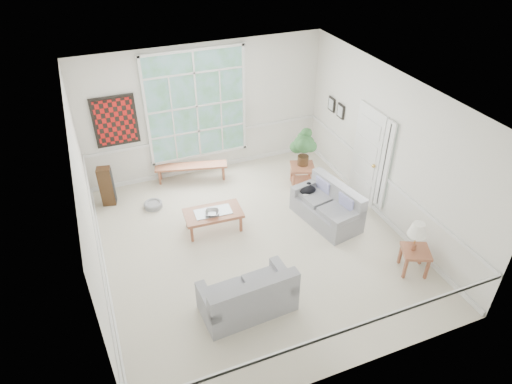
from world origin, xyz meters
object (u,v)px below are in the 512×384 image
at_px(coffee_table, 214,220).
at_px(side_table, 414,260).
at_px(loveseat_right, 327,204).
at_px(end_table, 302,176).
at_px(loveseat_front, 247,291).

relative_size(coffee_table, side_table, 2.35).
bearing_deg(loveseat_right, side_table, -79.84).
height_order(loveseat_right, coffee_table, loveseat_right).
bearing_deg(end_table, loveseat_right, -95.06).
bearing_deg(side_table, coffee_table, 140.21).
height_order(end_table, side_table, end_table).
relative_size(loveseat_right, side_table, 3.06).
relative_size(coffee_table, end_table, 2.17).
relative_size(loveseat_right, coffee_table, 1.30).
xyz_separation_m(loveseat_front, coffee_table, (0.11, 2.15, -0.19)).
height_order(loveseat_front, coffee_table, loveseat_front).
bearing_deg(end_table, loveseat_front, -129.70).
relative_size(end_table, side_table, 1.09).
height_order(loveseat_front, side_table, loveseat_front).
bearing_deg(loveseat_front, end_table, 46.94).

